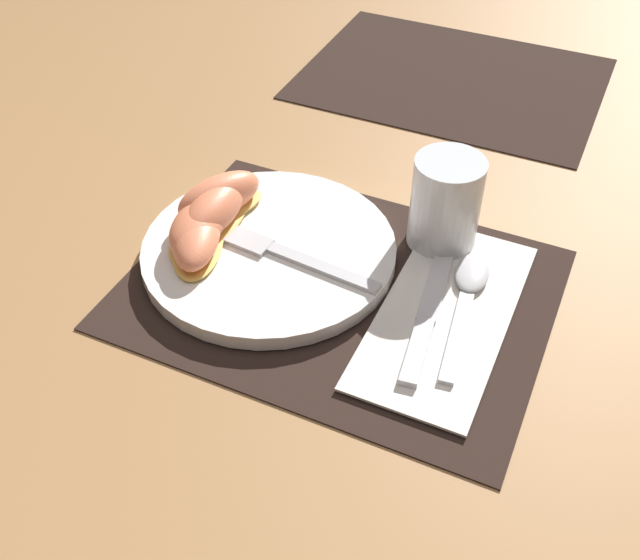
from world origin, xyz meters
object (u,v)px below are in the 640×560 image
object	(u,v)px
juice_glass	(445,207)
fork	(275,252)
knife	(429,310)
citrus_wedge_3	(197,235)
plate	(269,251)
citrus_wedge_1	(215,212)
spoon	(468,289)
citrus_wedge_0	(220,199)
citrus_wedge_2	(199,226)

from	to	relation	value
juice_glass	fork	xyz separation A→B (m)	(-0.14, -0.11, -0.02)
knife	citrus_wedge_3	size ratio (longest dim) A/B	1.60
plate	citrus_wedge_1	distance (m)	0.07
spoon	knife	bearing A→B (deg)	-121.61
juice_glass	citrus_wedge_0	size ratio (longest dim) A/B	0.89
knife	citrus_wedge_0	distance (m)	0.25
knife	citrus_wedge_0	size ratio (longest dim) A/B	1.81
citrus_wedge_0	citrus_wedge_1	world-z (taller)	citrus_wedge_0
plate	citrus_wedge_3	size ratio (longest dim) A/B	2.07
citrus_wedge_0	citrus_wedge_1	size ratio (longest dim) A/B	1.02
citrus_wedge_0	plate	bearing A→B (deg)	-19.81
spoon	citrus_wedge_3	xyz separation A→B (m)	(-0.27, -0.06, 0.02)
fork	citrus_wedge_2	world-z (taller)	citrus_wedge_2
citrus_wedge_3	knife	bearing A→B (deg)	4.85
citrus_wedge_1	citrus_wedge_3	size ratio (longest dim) A/B	0.87
spoon	citrus_wedge_1	bearing A→B (deg)	-174.50
citrus_wedge_0	citrus_wedge_2	distance (m)	0.05
plate	citrus_wedge_0	distance (m)	0.08
plate	fork	xyz separation A→B (m)	(0.01, -0.01, 0.01)
fork	juice_glass	bearing A→B (deg)	37.80
fork	citrus_wedge_2	distance (m)	0.08
juice_glass	citrus_wedge_1	size ratio (longest dim) A/B	0.91
spoon	citrus_wedge_1	distance (m)	0.27
citrus_wedge_1	citrus_wedge_0	bearing A→B (deg)	105.85
knife	citrus_wedge_3	distance (m)	0.24
knife	fork	xyz separation A→B (m)	(-0.16, 0.00, 0.01)
knife	spoon	world-z (taller)	spoon
citrus_wedge_0	citrus_wedge_2	world-z (taller)	citrus_wedge_0
fork	citrus_wedge_0	xyz separation A→B (m)	(-0.08, 0.04, 0.02)
plate	citrus_wedge_1	bearing A→B (deg)	175.54
fork	spoon	bearing A→B (deg)	12.03
spoon	citrus_wedge_2	distance (m)	0.28
juice_glass	spoon	size ratio (longest dim) A/B	0.56
spoon	plate	bearing A→B (deg)	-171.33
spoon	citrus_wedge_1	xyz separation A→B (m)	(-0.27, -0.03, 0.03)
fork	citrus_wedge_1	xyz separation A→B (m)	(-0.08, 0.01, 0.02)
plate	citrus_wedge_1	size ratio (longest dim) A/B	2.39
citrus_wedge_0	citrus_wedge_2	xyz separation A→B (m)	(0.00, -0.05, -0.00)
knife	citrus_wedge_1	xyz separation A→B (m)	(-0.24, 0.02, 0.03)
juice_glass	citrus_wedge_0	bearing A→B (deg)	-161.79
citrus_wedge_1	citrus_wedge_3	xyz separation A→B (m)	(0.00, -0.04, -0.00)
juice_glass	citrus_wedge_0	world-z (taller)	juice_glass
citrus_wedge_0	citrus_wedge_2	size ratio (longest dim) A/B	1.02
juice_glass	fork	distance (m)	0.18
plate	juice_glass	size ratio (longest dim) A/B	2.63
citrus_wedge_1	citrus_wedge_2	size ratio (longest dim) A/B	1.01
fork	citrus_wedge_2	bearing A→B (deg)	-172.72
spoon	fork	bearing A→B (deg)	-167.97
plate	knife	size ratio (longest dim) A/B	1.29
juice_glass	citrus_wedge_3	size ratio (longest dim) A/B	0.79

